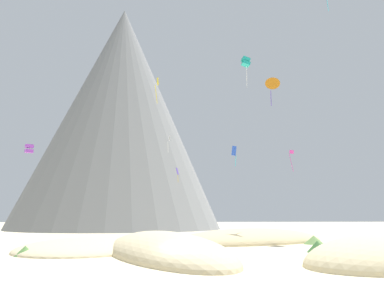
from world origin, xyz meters
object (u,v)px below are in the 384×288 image
at_px(kite_teal_high, 246,62).
at_px(rock_massif, 115,126).
at_px(kite_white_mid, 169,139).
at_px(kite_indigo_low, 177,172).
at_px(bush_near_right, 317,247).
at_px(kite_blue_low, 234,152).
at_px(bush_scatter_east, 25,251).
at_px(bush_near_left, 314,240).
at_px(kite_yellow_mid, 157,85).
at_px(kite_violet_low, 29,149).
at_px(kite_orange_mid, 273,84).
at_px(bush_mid_center, 118,245).
at_px(kite_magenta_mid, 291,156).

bearing_deg(kite_teal_high, rock_massif, -153.28).
xyz_separation_m(kite_white_mid, kite_indigo_low, (1.72, -2.88, -7.65)).
height_order(bush_near_right, kite_teal_high, kite_teal_high).
bearing_deg(kite_blue_low, kite_teal_high, -95.42).
distance_m(bush_scatter_east, kite_indigo_low, 47.93).
distance_m(bush_near_left, kite_yellow_mid, 29.92).
height_order(rock_massif, kite_violet_low, rock_massif).
height_order(bush_scatter_east, kite_orange_mid, kite_orange_mid).
xyz_separation_m(bush_near_left, kite_blue_low, (-6.45, 14.06, 12.75)).
height_order(kite_blue_low, kite_teal_high, kite_teal_high).
height_order(kite_indigo_low, kite_teal_high, kite_teal_high).
distance_m(bush_scatter_east, kite_violet_low, 20.73).
xyz_separation_m(bush_mid_center, kite_indigo_low, (7.17, 39.47, 11.80)).
bearing_deg(bush_near_left, kite_magenta_mid, 73.91).
relative_size(bush_scatter_east, kite_violet_low, 1.28).
distance_m(bush_near_right, kite_teal_high, 39.93).
height_order(kite_orange_mid, kite_indigo_low, kite_orange_mid).
relative_size(bush_scatter_east, kite_blue_low, 0.49).
xyz_separation_m(bush_near_right, kite_orange_mid, (0.78, 13.63, 20.49)).
distance_m(rock_massif, kite_white_mid, 28.72).
height_order(bush_near_right, kite_white_mid, kite_white_mid).
height_order(kite_yellow_mid, kite_teal_high, kite_teal_high).
height_order(bush_near_right, kite_orange_mid, kite_orange_mid).
xyz_separation_m(bush_scatter_east, kite_blue_low, (22.43, 25.19, 12.83)).
distance_m(bush_near_left, kite_orange_mid, 21.06).
distance_m(kite_orange_mid, kite_blue_low, 13.35).
height_order(bush_mid_center, kite_magenta_mid, kite_magenta_mid).
distance_m(kite_orange_mid, kite_violet_low, 33.40).
bearing_deg(kite_orange_mid, kite_white_mid, -52.20).
height_order(bush_near_left, kite_teal_high, kite_teal_high).
relative_size(kite_blue_low, kite_indigo_low, 1.10).
height_order(bush_mid_center, kite_white_mid, kite_white_mid).
height_order(bush_near_left, kite_orange_mid, kite_orange_mid).
relative_size(kite_white_mid, kite_violet_low, 3.01).
height_order(kite_yellow_mid, kite_indigo_low, kite_yellow_mid).
distance_m(kite_yellow_mid, kite_magenta_mid, 36.49).
bearing_deg(kite_teal_high, kite_blue_low, -51.48).
height_order(rock_massif, kite_orange_mid, rock_massif).
bearing_deg(kite_orange_mid, bush_mid_center, 43.15).
bearing_deg(kite_violet_low, bush_mid_center, -70.87).
bearing_deg(kite_white_mid, kite_yellow_mid, -7.08).
distance_m(bush_scatter_east, kite_blue_low, 36.09).
bearing_deg(kite_indigo_low, kite_orange_mid, 88.02).
distance_m(bush_near_left, kite_blue_low, 20.05).
xyz_separation_m(rock_massif, kite_blue_low, (24.82, -45.16, -14.78)).
distance_m(kite_violet_low, kite_teal_high, 38.37).
bearing_deg(bush_mid_center, kite_indigo_low, 79.71).
distance_m(rock_massif, kite_magenta_mid, 50.58).
relative_size(bush_scatter_east, kite_white_mid, 0.42).
distance_m(bush_scatter_east, kite_white_mid, 52.48).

